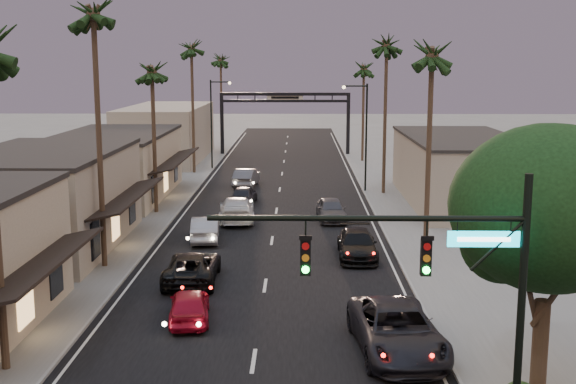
{
  "coord_description": "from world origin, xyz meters",
  "views": [
    {
      "loc": [
        1.61,
        -14.58,
        10.62
      ],
      "look_at": [
        0.94,
        30.87,
        2.5
      ],
      "focal_mm": 45.0,
      "sensor_mm": 36.0,
      "label": 1
    }
  ],
  "objects_px": {
    "streetlight_left": "(214,117)",
    "oncoming_pickup": "(192,267)",
    "streetlight_right": "(363,128)",
    "oncoming_red": "(190,305)",
    "palm_ra": "(432,47)",
    "palm_far": "(221,57)",
    "corner_tree": "(552,215)",
    "arch": "(285,108)",
    "palm_rc": "(364,65)",
    "palm_lb": "(93,7)",
    "curbside_near": "(397,330)",
    "curbside_black": "(357,245)",
    "palm_lc": "(152,66)",
    "palm_rb": "(387,40)",
    "palm_ld": "(191,44)",
    "traffic_signal": "(451,274)",
    "oncoming_silver": "(205,228)"
  },
  "relations": [
    {
      "from": "palm_lc",
      "to": "arch",
      "type": "bearing_deg",
      "value": 75.8
    },
    {
      "from": "streetlight_right",
      "to": "palm_rb",
      "type": "bearing_deg",
      "value": -30.76
    },
    {
      "from": "arch",
      "to": "palm_lc",
      "type": "relative_size",
      "value": 1.25
    },
    {
      "from": "palm_lb",
      "to": "curbside_near",
      "type": "distance_m",
      "value": 21.74
    },
    {
      "from": "streetlight_left",
      "to": "curbside_near",
      "type": "distance_m",
      "value": 48.88
    },
    {
      "from": "streetlight_left",
      "to": "oncoming_pickup",
      "type": "distance_m",
      "value": 38.81
    },
    {
      "from": "streetlight_right",
      "to": "palm_rb",
      "type": "distance_m",
      "value": 7.35
    },
    {
      "from": "palm_lb",
      "to": "curbside_black",
      "type": "xyz_separation_m",
      "value": [
        13.46,
        2.21,
        -12.64
      ]
    },
    {
      "from": "streetlight_left",
      "to": "traffic_signal",
      "type": "bearing_deg",
      "value": -76.86
    },
    {
      "from": "palm_lb",
      "to": "oncoming_pickup",
      "type": "bearing_deg",
      "value": -25.67
    },
    {
      "from": "oncoming_silver",
      "to": "curbside_near",
      "type": "xyz_separation_m",
      "value": [
        9.32,
        -17.12,
        0.14
      ]
    },
    {
      "from": "corner_tree",
      "to": "streetlight_right",
      "type": "distance_m",
      "value": 37.64
    },
    {
      "from": "traffic_signal",
      "to": "streetlight_right",
      "type": "relative_size",
      "value": 0.95
    },
    {
      "from": "palm_rc",
      "to": "oncoming_pickup",
      "type": "relative_size",
      "value": 2.27
    },
    {
      "from": "palm_lc",
      "to": "curbside_near",
      "type": "relative_size",
      "value": 1.91
    },
    {
      "from": "oncoming_silver",
      "to": "curbside_near",
      "type": "height_order",
      "value": "curbside_near"
    },
    {
      "from": "palm_lb",
      "to": "oncoming_red",
      "type": "xyz_separation_m",
      "value": [
        5.68,
        -7.9,
        -12.69
      ]
    },
    {
      "from": "traffic_signal",
      "to": "palm_rc",
      "type": "relative_size",
      "value": 0.7
    },
    {
      "from": "traffic_signal",
      "to": "palm_rb",
      "type": "distance_m",
      "value": 40.77
    },
    {
      "from": "oncoming_silver",
      "to": "curbside_black",
      "type": "xyz_separation_m",
      "value": [
        8.91,
        -3.78,
        -0.01
      ]
    },
    {
      "from": "palm_far",
      "to": "palm_lb",
      "type": "bearing_deg",
      "value": -90.31
    },
    {
      "from": "streetlight_left",
      "to": "palm_ld",
      "type": "relative_size",
      "value": 0.63
    },
    {
      "from": "corner_tree",
      "to": "oncoming_red",
      "type": "distance_m",
      "value": 15.03
    },
    {
      "from": "streetlight_right",
      "to": "curbside_black",
      "type": "distance_m",
      "value": 21.39
    },
    {
      "from": "corner_tree",
      "to": "palm_ld",
      "type": "xyz_separation_m",
      "value": [
        -18.08,
        47.55,
        6.44
      ]
    },
    {
      "from": "arch",
      "to": "oncoming_red",
      "type": "height_order",
      "value": "arch"
    },
    {
      "from": "curbside_near",
      "to": "oncoming_silver",
      "type": "bearing_deg",
      "value": 113.51
    },
    {
      "from": "corner_tree",
      "to": "palm_rc",
      "type": "bearing_deg",
      "value": 90.89
    },
    {
      "from": "streetlight_left",
      "to": "oncoming_silver",
      "type": "xyz_separation_m",
      "value": [
        2.87,
        -30.02,
        -4.58
      ]
    },
    {
      "from": "curbside_black",
      "to": "streetlight_right",
      "type": "bearing_deg",
      "value": 85.13
    },
    {
      "from": "corner_tree",
      "to": "arch",
      "type": "xyz_separation_m",
      "value": [
        -9.48,
        62.55,
        -0.45
      ]
    },
    {
      "from": "palm_rb",
      "to": "oncoming_silver",
      "type": "distance_m",
      "value": 23.5
    },
    {
      "from": "arch",
      "to": "oncoming_red",
      "type": "distance_m",
      "value": 56.18
    },
    {
      "from": "palm_ra",
      "to": "oncoming_silver",
      "type": "bearing_deg",
      "value": 162.51
    },
    {
      "from": "palm_rb",
      "to": "palm_rc",
      "type": "relative_size",
      "value": 1.16
    },
    {
      "from": "streetlight_right",
      "to": "curbside_black",
      "type": "relative_size",
      "value": 1.75
    },
    {
      "from": "palm_ld",
      "to": "oncoming_red",
      "type": "xyz_separation_m",
      "value": [
        5.68,
        -40.9,
        -11.72
      ]
    },
    {
      "from": "streetlight_right",
      "to": "oncoming_red",
      "type": "height_order",
      "value": "streetlight_right"
    },
    {
      "from": "streetlight_left",
      "to": "oncoming_silver",
      "type": "bearing_deg",
      "value": -84.53
    },
    {
      "from": "palm_lb",
      "to": "palm_far",
      "type": "xyz_separation_m",
      "value": [
        0.3,
        56.0,
        -1.94
      ]
    },
    {
      "from": "curbside_near",
      "to": "palm_rc",
      "type": "bearing_deg",
      "value": 81.36
    },
    {
      "from": "arch",
      "to": "oncoming_pickup",
      "type": "bearing_deg",
      "value": -94.09
    },
    {
      "from": "curbside_black",
      "to": "palm_lc",
      "type": "bearing_deg",
      "value": 139.56
    },
    {
      "from": "streetlight_right",
      "to": "curbside_near",
      "type": "xyz_separation_m",
      "value": [
        -1.65,
        -34.13,
        -4.44
      ]
    },
    {
      "from": "oncoming_red",
      "to": "curbside_near",
      "type": "height_order",
      "value": "curbside_near"
    },
    {
      "from": "streetlight_left",
      "to": "curbside_near",
      "type": "height_order",
      "value": "streetlight_left"
    },
    {
      "from": "traffic_signal",
      "to": "palm_lc",
      "type": "height_order",
      "value": "palm_lc"
    },
    {
      "from": "streetlight_right",
      "to": "palm_ld",
      "type": "relative_size",
      "value": 0.63
    },
    {
      "from": "palm_ra",
      "to": "palm_far",
      "type": "relative_size",
      "value": 1.0
    },
    {
      "from": "palm_rc",
      "to": "palm_lb",
      "type": "bearing_deg",
      "value": -112.27
    }
  ]
}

